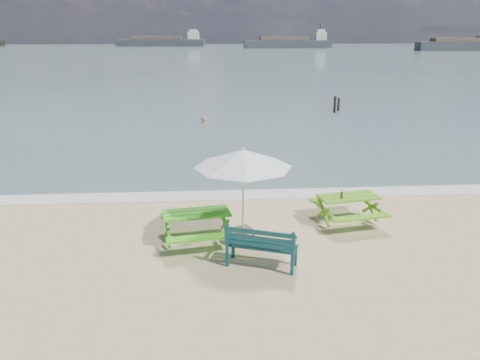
{
  "coord_description": "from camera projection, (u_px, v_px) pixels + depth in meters",
  "views": [
    {
      "loc": [
        -1.0,
        -9.0,
        4.87
      ],
      "look_at": [
        -0.17,
        3.0,
        1.0
      ],
      "focal_mm": 35.0,
      "sensor_mm": 36.0,
      "label": 1
    }
  ],
  "objects": [
    {
      "name": "cargo_ships",
      "position": [
        398.0,
        43.0,
        131.52
      ],
      "size": [
        156.0,
        41.19,
        4.4
      ],
      "color": "#363B40",
      "rests_on": "ground"
    },
    {
      "name": "beer_bottle",
      "position": [
        342.0,
        195.0,
        12.01
      ],
      "size": [
        0.06,
        0.06,
        0.24
      ],
      "color": "brown",
      "rests_on": "picnic_table_right"
    },
    {
      "name": "patio_umbrella",
      "position": [
        243.0,
        158.0,
        10.72
      ],
      "size": [
        3.04,
        3.04,
        2.27
      ],
      "color": "silver",
      "rests_on": "ground"
    },
    {
      "name": "picnic_table_left",
      "position": [
        197.0,
        228.0,
        11.18
      ],
      "size": [
        1.85,
        2.0,
        0.76
      ],
      "color": "green",
      "rests_on": "ground"
    },
    {
      "name": "swimmer",
      "position": [
        204.0,
        132.0,
        25.68
      ],
      "size": [
        0.68,
        0.49,
        1.74
      ],
      "color": "tan",
      "rests_on": "ground"
    },
    {
      "name": "mooring_pilings",
      "position": [
        336.0,
        106.0,
        28.97
      ],
      "size": [
        0.56,
        0.76,
        1.21
      ],
      "color": "black",
      "rests_on": "ground"
    },
    {
      "name": "foam_strip",
      "position": [
        242.0,
        195.0,
        14.48
      ],
      "size": [
        22.0,
        0.9,
        0.01
      ],
      "primitive_type": "cube",
      "color": "silver",
      "rests_on": "ground"
    },
    {
      "name": "park_bench",
      "position": [
        262.0,
        254.0,
        10.05
      ],
      "size": [
        1.59,
        0.99,
        0.93
      ],
      "color": "#0F393F",
      "rests_on": "ground"
    },
    {
      "name": "sea",
      "position": [
        212.0,
        56.0,
        90.82
      ],
      "size": [
        300.0,
        300.0,
        0.0
      ],
      "primitive_type": "plane",
      "color": "slate",
      "rests_on": "ground"
    },
    {
      "name": "side_table",
      "position": [
        243.0,
        234.0,
        11.3
      ],
      "size": [
        0.61,
        0.61,
        0.3
      ],
      "color": "brown",
      "rests_on": "ground"
    },
    {
      "name": "picnic_table_right",
      "position": [
        348.0,
        210.0,
        12.31
      ],
      "size": [
        1.84,
        1.98,
        0.74
      ],
      "color": "#5A9D17",
      "rests_on": "ground"
    }
  ]
}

